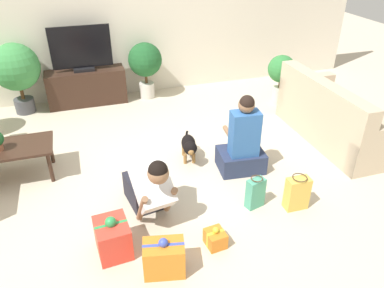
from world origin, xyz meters
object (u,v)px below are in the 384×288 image
(dog, at_px, (189,145))
(gift_box_c, at_px, (164,258))
(tv_console, at_px, (87,87))
(person_sitting, at_px, (242,145))
(potted_plant_back_right, at_px, (145,62))
(person_kneeling, at_px, (149,186))
(coffee_table, at_px, (7,151))
(gift_box_b, at_px, (113,238))
(tv, at_px, (81,51))
(potted_plant_back_left, at_px, (16,69))
(gift_box_a, at_px, (215,238))
(potted_plant_corner_right, at_px, (281,73))
(gift_bag_a, at_px, (255,193))
(sofa_right, at_px, (336,119))
(gift_bag_b, at_px, (297,193))

(dog, relative_size, gift_box_c, 1.37)
(tv_console, relative_size, person_sitting, 1.26)
(potted_plant_back_right, xyz_separation_m, dog, (0.09, -2.11, -0.37))
(person_kneeling, relative_size, gift_box_c, 2.16)
(coffee_table, bearing_deg, gift_box_b, -57.19)
(tv, xyz_separation_m, gift_box_c, (0.35, -3.70, -0.71))
(coffee_table, distance_m, potted_plant_back_right, 2.67)
(person_sitting, bearing_deg, potted_plant_back_left, -38.49)
(potted_plant_back_left, distance_m, gift_box_a, 3.99)
(potted_plant_corner_right, relative_size, potted_plant_back_right, 0.87)
(potted_plant_back_right, bearing_deg, person_sitting, -75.85)
(coffee_table, height_order, gift_box_b, coffee_table)
(tv, distance_m, gift_bag_a, 3.54)
(person_sitting, xyz_separation_m, dog, (-0.53, 0.35, -0.12))
(sofa_right, relative_size, tv, 1.97)
(gift_box_c, bearing_deg, potted_plant_corner_right, 46.99)
(sofa_right, distance_m, gift_bag_b, 1.67)
(dog, bearing_deg, gift_box_a, -87.14)
(potted_plant_back_left, relative_size, dog, 2.07)
(sofa_right, distance_m, potted_plant_corner_right, 1.27)
(dog, bearing_deg, potted_plant_corner_right, 43.09)
(person_kneeling, xyz_separation_m, gift_bag_b, (1.44, -0.36, -0.16))
(gift_bag_a, bearing_deg, potted_plant_back_right, 98.75)
(person_sitting, relative_size, gift_bag_a, 2.73)
(person_kneeling, bearing_deg, gift_box_a, -61.39)
(tv, xyz_separation_m, potted_plant_corner_right, (2.92, -0.95, -0.34))
(tv_console, bearing_deg, person_sitting, -57.86)
(gift_box_c, bearing_deg, potted_plant_back_right, 80.57)
(tv, bearing_deg, gift_bag_a, -65.60)
(tv, bearing_deg, gift_box_c, -84.62)
(potted_plant_corner_right, relative_size, gift_box_b, 2.03)
(coffee_table, relative_size, potted_plant_back_left, 0.91)
(tv, height_order, potted_plant_corner_right, tv)
(gift_bag_b, bearing_deg, coffee_table, 152.93)
(tv_console, bearing_deg, gift_bag_a, -65.60)
(tv_console, height_order, potted_plant_back_right, potted_plant_back_right)
(tv_console, relative_size, potted_plant_back_right, 1.32)
(potted_plant_back_left, relative_size, gift_bag_a, 3.03)
(potted_plant_back_right, relative_size, person_sitting, 0.95)
(gift_bag_b, bearing_deg, sofa_right, 42.07)
(person_sitting, distance_m, gift_bag_a, 0.69)
(gift_box_c, height_order, gift_bag_a, gift_box_c)
(person_sitting, height_order, gift_box_b, person_sitting)
(potted_plant_back_left, distance_m, person_kneeling, 3.21)
(potted_plant_back_left, height_order, potted_plant_back_right, potted_plant_back_left)
(gift_bag_a, bearing_deg, dog, 111.25)
(potted_plant_corner_right, height_order, gift_bag_b, potted_plant_corner_right)
(sofa_right, relative_size, gift_box_a, 8.67)
(gift_box_b, bearing_deg, potted_plant_corner_right, 39.30)
(potted_plant_back_right, distance_m, gift_box_b, 3.48)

